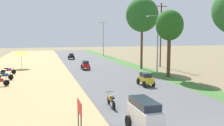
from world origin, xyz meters
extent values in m
cylinder|color=black|center=(-11.19, 16.42, 0.34)|extent=(0.56, 0.06, 0.56)
ellipsoid|color=red|center=(-11.73, 16.42, 0.66)|extent=(0.64, 0.28, 0.32)
cylinder|color=#A5A8AD|center=(-11.25, 16.42, 0.61)|extent=(0.26, 0.05, 0.68)
cylinder|color=black|center=(-11.31, 16.42, 0.98)|extent=(0.04, 0.54, 0.04)
cylinder|color=black|center=(-11.18, 19.65, 0.34)|extent=(0.56, 0.06, 0.56)
cube|color=#333338|center=(-11.80, 19.65, 0.52)|extent=(1.12, 0.12, 0.12)
ellipsoid|color=#1E4CA5|center=(-11.72, 19.65, 0.66)|extent=(0.64, 0.28, 0.32)
cube|color=black|center=(-12.08, 19.65, 0.78)|extent=(0.44, 0.20, 0.10)
cylinder|color=#A5A8AD|center=(-11.24, 19.65, 0.61)|extent=(0.26, 0.05, 0.68)
cylinder|color=black|center=(-11.30, 19.65, 0.98)|extent=(0.04, 0.54, 0.04)
cylinder|color=black|center=(-11.32, 23.79, 0.34)|extent=(0.56, 0.06, 0.56)
cylinder|color=black|center=(-12.56, 23.79, 0.34)|extent=(0.56, 0.06, 0.56)
cube|color=#333338|center=(-11.94, 23.79, 0.52)|extent=(1.12, 0.12, 0.12)
ellipsoid|color=#8C1E8C|center=(-11.86, 23.79, 0.66)|extent=(0.64, 0.28, 0.32)
cube|color=black|center=(-12.22, 23.79, 0.78)|extent=(0.44, 0.20, 0.10)
cylinder|color=#A5A8AD|center=(-11.38, 23.79, 0.61)|extent=(0.26, 0.05, 0.68)
cylinder|color=black|center=(-11.44, 23.79, 0.98)|extent=(0.04, 0.54, 0.04)
cylinder|color=#262628|center=(-6.08, 3.43, 0.46)|extent=(0.06, 0.06, 0.80)
cylinder|color=#262628|center=(-6.08, 4.43, 0.46)|extent=(0.06, 0.06, 0.80)
cube|color=red|center=(-6.08, 3.93, 1.21)|extent=(0.04, 1.30, 0.70)
cylinder|color=#99999E|center=(-10.82, 29.08, 1.11)|extent=(0.05, 0.05, 2.10)
cone|color=gold|center=(-10.82, 29.08, 2.31)|extent=(2.20, 2.20, 0.55)
cylinder|color=#4C351E|center=(5.94, 16.54, 2.53)|extent=(0.40, 0.40, 4.93)
ellipsoid|color=#1E5518|center=(5.94, 16.54, 5.93)|extent=(3.07, 3.07, 3.41)
cylinder|color=#4C351E|center=(5.69, 23.82, 3.20)|extent=(0.32, 0.32, 6.27)
ellipsoid|color=#225A20|center=(5.69, 23.82, 7.64)|extent=(4.53, 4.53, 4.76)
cylinder|color=gray|center=(5.80, 19.10, 3.68)|extent=(0.16, 0.16, 7.23)
cylinder|color=gray|center=(5.10, 19.10, 7.14)|extent=(1.40, 0.08, 0.08)
ellipsoid|color=silver|center=(4.40, 19.10, 7.07)|extent=(0.36, 0.20, 0.14)
cylinder|color=gray|center=(6.50, 19.10, 7.14)|extent=(1.40, 0.08, 0.08)
ellipsoid|color=silver|center=(7.20, 19.10, 7.07)|extent=(0.36, 0.20, 0.14)
cylinder|color=gray|center=(5.80, 46.73, 3.96)|extent=(0.16, 0.16, 7.80)
cylinder|color=gray|center=(5.10, 46.73, 7.71)|extent=(1.40, 0.08, 0.08)
ellipsoid|color=silver|center=(4.40, 46.73, 7.64)|extent=(0.36, 0.20, 0.14)
cylinder|color=gray|center=(6.50, 46.73, 7.71)|extent=(1.40, 0.08, 0.08)
ellipsoid|color=silver|center=(7.20, 46.73, 7.64)|extent=(0.36, 0.20, 0.14)
cylinder|color=brown|center=(9.40, 25.28, 4.80)|extent=(0.20, 0.20, 9.59)
cube|color=#473323|center=(9.40, 25.28, 9.09)|extent=(1.80, 0.10, 0.10)
cube|color=silver|center=(-3.17, 2.41, 0.93)|extent=(0.95, 2.40, 0.95)
cube|color=#232B38|center=(-3.17, 2.51, 1.58)|extent=(0.87, 2.00, 0.35)
cylinder|color=black|center=(-3.71, 3.28, 0.42)|extent=(0.12, 0.68, 0.68)
cylinder|color=black|center=(-2.64, 3.28, 0.42)|extent=(0.12, 0.68, 0.68)
cube|color=gold|center=(1.45, 12.75, 0.66)|extent=(0.84, 1.95, 0.50)
cube|color=#232B38|center=(1.45, 12.80, 1.11)|extent=(0.77, 1.10, 0.40)
cylinder|color=black|center=(1.92, 12.04, 0.38)|extent=(0.10, 0.60, 0.60)
cylinder|color=black|center=(0.98, 12.04, 0.38)|extent=(0.10, 0.60, 0.60)
cylinder|color=black|center=(1.92, 13.45, 0.38)|extent=(0.10, 0.60, 0.60)
cylinder|color=black|center=(0.98, 13.45, 0.38)|extent=(0.10, 0.60, 0.60)
cube|color=red|center=(-2.17, 25.06, 0.66)|extent=(0.84, 1.95, 0.50)
cube|color=#232B38|center=(-2.17, 25.01, 1.11)|extent=(0.77, 1.10, 0.40)
cylinder|color=black|center=(-2.64, 25.76, 0.38)|extent=(0.10, 0.60, 0.60)
cylinder|color=black|center=(-1.70, 25.76, 0.38)|extent=(0.10, 0.60, 0.60)
cylinder|color=black|center=(-2.64, 24.36, 0.38)|extent=(0.10, 0.60, 0.60)
cylinder|color=black|center=(-1.70, 24.36, 0.38)|extent=(0.10, 0.60, 0.60)
cube|color=black|center=(-2.44, 39.96, 0.65)|extent=(0.88, 2.25, 0.44)
cube|color=#232B38|center=(-2.44, 40.06, 1.07)|extent=(0.81, 1.30, 0.40)
cylinder|color=black|center=(-2.94, 40.77, 0.40)|extent=(0.11, 0.64, 0.64)
cylinder|color=black|center=(-1.95, 40.77, 0.40)|extent=(0.11, 0.64, 0.64)
cylinder|color=black|center=(-2.94, 39.15, 0.40)|extent=(0.11, 0.64, 0.64)
cylinder|color=black|center=(-1.95, 39.15, 0.40)|extent=(0.11, 0.64, 0.64)
cylinder|color=black|center=(-3.54, 7.66, 0.36)|extent=(0.06, 0.56, 0.56)
cylinder|color=black|center=(-3.54, 6.42, 0.36)|extent=(0.06, 0.56, 0.56)
cube|color=#333338|center=(-3.54, 7.04, 0.54)|extent=(0.12, 1.12, 0.12)
ellipsoid|color=orange|center=(-3.54, 7.12, 0.68)|extent=(0.28, 0.64, 0.32)
cube|color=black|center=(-3.54, 6.76, 0.80)|extent=(0.20, 0.44, 0.10)
cylinder|color=#A5A8AD|center=(-3.54, 7.60, 0.63)|extent=(0.05, 0.26, 0.68)
cylinder|color=black|center=(-3.54, 7.54, 1.00)|extent=(0.54, 0.04, 0.04)
camera|label=1|loc=(-7.76, -7.89, 4.81)|focal=38.72mm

